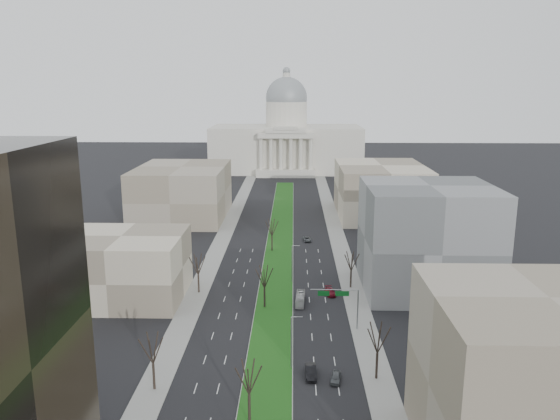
% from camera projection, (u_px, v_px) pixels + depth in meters
% --- Properties ---
extents(ground, '(600.00, 600.00, 0.00)m').
position_uv_depth(ground, '(279.00, 251.00, 153.18)').
color(ground, black).
rests_on(ground, ground).
extents(median, '(8.00, 222.03, 0.20)m').
position_uv_depth(median, '(279.00, 252.00, 152.17)').
color(median, '#999993').
rests_on(median, ground).
extents(sidewalk_left, '(5.00, 330.00, 0.15)m').
position_uv_depth(sidewalk_left, '(203.00, 282.00, 129.22)').
color(sidewalk_left, gray).
rests_on(sidewalk_left, ground).
extents(sidewalk_right, '(5.00, 330.00, 0.15)m').
position_uv_depth(sidewalk_right, '(351.00, 283.00, 128.38)').
color(sidewalk_right, gray).
rests_on(sidewalk_right, ground).
extents(capitol, '(80.00, 46.00, 55.00)m').
position_uv_depth(capitol, '(286.00, 141.00, 295.33)').
color(capitol, beige).
rests_on(capitol, ground).
extents(building_beige_left, '(26.00, 22.00, 14.00)m').
position_uv_depth(building_beige_left, '(123.00, 267.00, 118.30)').
color(building_beige_left, gray).
rests_on(building_beige_left, ground).
extents(building_tan_right, '(26.00, 24.00, 22.00)m').
position_uv_depth(building_tan_right, '(539.00, 385.00, 64.18)').
color(building_tan_right, gray).
rests_on(building_tan_right, ground).
extents(building_grey_right, '(28.00, 26.00, 24.00)m').
position_uv_depth(building_grey_right, '(427.00, 238.00, 122.41)').
color(building_grey_right, slate).
rests_on(building_grey_right, ground).
extents(building_far_left, '(30.00, 40.00, 18.00)m').
position_uv_depth(building_far_left, '(182.00, 192.00, 191.00)').
color(building_far_left, gray).
rests_on(building_far_left, ground).
extents(building_far_right, '(30.00, 40.00, 18.00)m').
position_uv_depth(building_far_right, '(380.00, 190.00, 194.20)').
color(building_far_right, gray).
rests_on(building_far_right, ground).
extents(tree_left_mid, '(5.40, 5.40, 9.72)m').
position_uv_depth(tree_left_mid, '(152.00, 348.00, 81.87)').
color(tree_left_mid, black).
rests_on(tree_left_mid, ground).
extents(tree_left_far, '(5.28, 5.28, 9.50)m').
position_uv_depth(tree_left_far, '(198.00, 264.00, 120.88)').
color(tree_left_far, black).
rests_on(tree_left_far, ground).
extents(tree_right_mid, '(5.52, 5.52, 9.94)m').
position_uv_depth(tree_right_mid, '(378.00, 337.00, 84.91)').
color(tree_right_mid, black).
rests_on(tree_right_mid, ground).
extents(tree_right_far, '(5.04, 5.04, 9.07)m').
position_uv_depth(tree_right_far, '(351.00, 261.00, 124.03)').
color(tree_right_far, black).
rests_on(tree_right_far, ground).
extents(tree_median_a, '(5.40, 5.40, 9.72)m').
position_uv_depth(tree_median_a, '(249.00, 377.00, 73.71)').
color(tree_median_a, black).
rests_on(tree_median_a, ground).
extents(tree_median_b, '(5.40, 5.40, 9.72)m').
position_uv_depth(tree_median_b, '(264.00, 276.00, 112.69)').
color(tree_median_b, black).
rests_on(tree_median_b, ground).
extents(tree_median_c, '(5.40, 5.40, 9.72)m').
position_uv_depth(tree_median_c, '(272.00, 227.00, 151.67)').
color(tree_median_c, black).
rests_on(tree_median_c, ground).
extents(streetlamp_median_b, '(1.90, 0.20, 9.16)m').
position_uv_depth(streetlamp_median_b, '(292.00, 341.00, 88.67)').
color(streetlamp_median_b, gray).
rests_on(streetlamp_median_b, ground).
extents(streetlamp_median_c, '(1.90, 0.20, 9.16)m').
position_uv_depth(streetlamp_median_c, '(292.00, 263.00, 127.66)').
color(streetlamp_median_c, gray).
rests_on(streetlamp_median_c, ground).
extents(mast_arm_signs, '(9.12, 0.24, 8.09)m').
position_uv_depth(mast_arm_signs, '(344.00, 299.00, 102.80)').
color(mast_arm_signs, gray).
rests_on(mast_arm_signs, ground).
extents(car_grey_near, '(2.20, 4.09, 1.32)m').
position_uv_depth(car_grey_near, '(336.00, 377.00, 85.65)').
color(car_grey_near, '#4B4F53').
rests_on(car_grey_near, ground).
extents(car_black, '(1.76, 4.93, 1.62)m').
position_uv_depth(car_black, '(311.00, 371.00, 87.14)').
color(car_black, black).
rests_on(car_black, ground).
extents(car_red, '(2.62, 4.95, 1.37)m').
position_uv_depth(car_red, '(330.00, 292.00, 121.20)').
color(car_red, maroon).
rests_on(car_red, ground).
extents(car_grey_far, '(2.63, 4.69, 1.24)m').
position_uv_depth(car_grey_far, '(307.00, 239.00, 162.96)').
color(car_grey_far, '#515559').
rests_on(car_grey_far, ground).
extents(box_van, '(2.22, 7.60, 2.09)m').
position_uv_depth(box_van, '(300.00, 299.00, 116.23)').
color(box_van, silver).
rests_on(box_van, ground).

